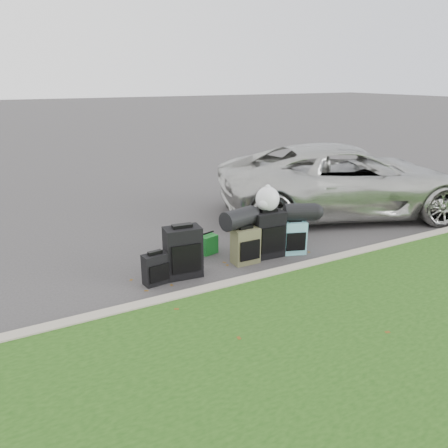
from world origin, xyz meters
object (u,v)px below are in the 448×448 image
suitcase_large_black_left (183,252)px  suv (345,180)px  suitcase_small_black (156,269)px  tote_navy (190,245)px  suitcase_teal (294,237)px  tote_green (208,244)px  suitcase_large_black_right (268,234)px  suitcase_olive (245,246)px

suitcase_large_black_left → suv: bearing=22.6°
suitcase_small_black → tote_navy: bearing=34.1°
suitcase_teal → tote_navy: 1.75m
suitcase_large_black_left → suitcase_teal: suitcase_large_black_left is taller
suitcase_teal → tote_navy: bearing=173.1°
suitcase_small_black → tote_green: (1.17, 0.68, -0.07)m
suitcase_large_black_right → tote_green: (-0.82, 0.58, -0.23)m
suitcase_olive → suitcase_large_black_right: 0.48m
suv → suitcase_small_black: suv is taller
suv → tote_navy: (-3.91, -0.57, -0.58)m
suitcase_large_black_left → suitcase_olive: size_ratio=1.32×
suv → tote_green: suv is taller
suitcase_large_black_left → tote_navy: suitcase_large_black_left is taller
suitcase_large_black_left → suitcase_large_black_right: (1.54, 0.05, 0.00)m
suitcase_small_black → tote_navy: 1.16m
suitcase_teal → suitcase_large_black_right: bearing=-173.6°
suv → suitcase_large_black_left: suv is taller
suitcase_olive → suv: bearing=22.2°
suitcase_olive → suitcase_small_black: bearing=-178.4°
suitcase_small_black → suitcase_teal: size_ratio=0.81×
suitcase_large_black_right → suitcase_teal: bearing=-9.0°
suitcase_teal → suitcase_large_black_right: 0.48m
suitcase_small_black → tote_green: suitcase_small_black is taller
suitcase_small_black → suitcase_large_black_right: suitcase_large_black_right is taller
suitcase_olive → suitcase_large_black_left: bearing=179.6°
suitcase_small_black → suitcase_large_black_left: suitcase_large_black_left is taller
suv → suitcase_large_black_left: 4.54m
suv → tote_navy: suv is taller
suitcase_small_black → suitcase_large_black_left: 0.48m
suitcase_small_black → suitcase_large_black_right: bearing=-4.4°
suitcase_small_black → tote_green: bearing=23.1°
tote_green → tote_navy: bearing=149.5°
suitcase_large_black_right → suv: bearing=27.7°
suitcase_small_black → suv: bearing=8.5°
suv → tote_green: bearing=120.8°
suitcase_small_black → suitcase_large_black_right: size_ratio=0.59×
suitcase_large_black_right → tote_green: bearing=148.3°
tote_green → tote_navy: size_ratio=0.96×
suitcase_olive → suitcase_large_black_right: size_ratio=0.75×
suv → suitcase_small_black: bearing=126.1°
tote_navy → suitcase_large_black_right: bearing=-21.7°
suitcase_small_black → suitcase_large_black_left: bearing=-1.2°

